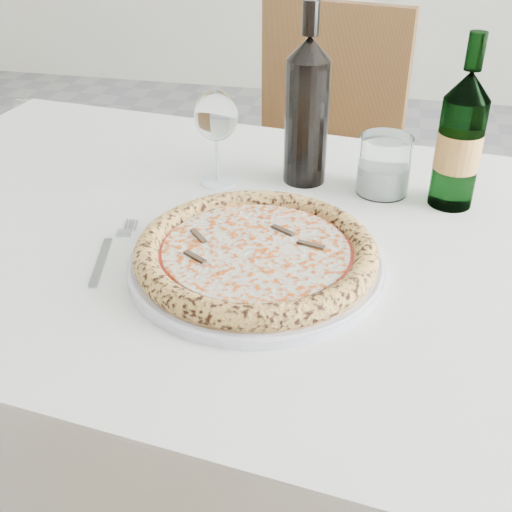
# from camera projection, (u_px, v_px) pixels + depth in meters

# --- Properties ---
(floor) EXTENTS (5.00, 6.00, 0.02)m
(floor) POSITION_uv_depth(u_px,v_px,m) (228.00, 492.00, 1.50)
(floor) COLOR slate
(floor) RESTS_ON ground
(dining_table) EXTENTS (1.57, 1.03, 0.76)m
(dining_table) POSITION_uv_depth(u_px,v_px,m) (270.00, 280.00, 1.04)
(dining_table) COLOR brown
(dining_table) RESTS_ON floor
(chair_far) EXTENTS (0.50, 0.50, 0.93)m
(chair_far) POSITION_uv_depth(u_px,v_px,m) (317.00, 156.00, 1.81)
(chair_far) COLOR brown
(chair_far) RESTS_ON floor
(plate) EXTENTS (0.36, 0.36, 0.02)m
(plate) POSITION_uv_depth(u_px,v_px,m) (256.00, 263.00, 0.90)
(plate) COLOR white
(plate) RESTS_ON dining_table
(pizza) EXTENTS (0.34, 0.34, 0.04)m
(pizza) POSITION_uv_depth(u_px,v_px,m) (256.00, 252.00, 0.89)
(pizza) COLOR tan
(pizza) RESTS_ON plate
(fork) EXTENTS (0.04, 0.18, 0.00)m
(fork) POSITION_uv_depth(u_px,v_px,m) (109.00, 252.00, 0.94)
(fork) COLOR #9AA4AE
(fork) RESTS_ON dining_table
(wine_glass) EXTENTS (0.08, 0.08, 0.17)m
(wine_glass) POSITION_uv_depth(u_px,v_px,m) (216.00, 118.00, 1.08)
(wine_glass) COLOR white
(wine_glass) RESTS_ON dining_table
(tumbler) EXTENTS (0.09, 0.09, 0.10)m
(tumbler) POSITION_uv_depth(u_px,v_px,m) (384.00, 169.00, 1.09)
(tumbler) COLOR white
(tumbler) RESTS_ON dining_table
(beer_bottle) EXTENTS (0.07, 0.07, 0.28)m
(beer_bottle) POSITION_uv_depth(u_px,v_px,m) (460.00, 141.00, 1.02)
(beer_bottle) COLOR #29552C
(beer_bottle) RESTS_ON dining_table
(wine_bottle) EXTENTS (0.08, 0.08, 0.31)m
(wine_bottle) POSITION_uv_depth(u_px,v_px,m) (307.00, 109.00, 1.09)
(wine_bottle) COLOR black
(wine_bottle) RESTS_ON dining_table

